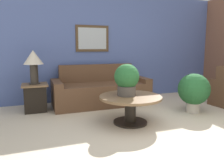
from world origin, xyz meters
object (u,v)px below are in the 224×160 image
couch_main (101,91)px  side_table (35,97)px  potted_plant_on_table (127,79)px  potted_plant_floor (194,90)px  coffee_table (130,103)px  table_lamp (33,61)px

couch_main → side_table: couch_main is taller
potted_plant_on_table → potted_plant_floor: bearing=3.4°
couch_main → coffee_table: (0.10, -1.38, 0.04)m
couch_main → potted_plant_on_table: (0.05, -1.33, 0.46)m
side_table → potted_plant_on_table: size_ratio=1.03×
side_table → potted_plant_on_table: potted_plant_on_table is taller
couch_main → table_lamp: 1.58m
table_lamp → coffee_table: bearing=-41.3°
couch_main → coffee_table: couch_main is taller
side_table → potted_plant_floor: bearing=-21.9°
potted_plant_on_table → coffee_table: bearing=-44.0°
couch_main → side_table: bearing=-177.5°
coffee_table → side_table: 2.00m
coffee_table → side_table: size_ratio=1.89×
potted_plant_on_table → couch_main: bearing=92.0°
table_lamp → potted_plant_on_table: size_ratio=1.26×
side_table → table_lamp: 0.74m
side_table → potted_plant_floor: size_ratio=0.71×
potted_plant_on_table → potted_plant_floor: 1.52m
coffee_table → potted_plant_on_table: (-0.05, 0.05, 0.41)m
coffee_table → potted_plant_on_table: size_ratio=1.96×
table_lamp → potted_plant_on_table: bearing=-41.2°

